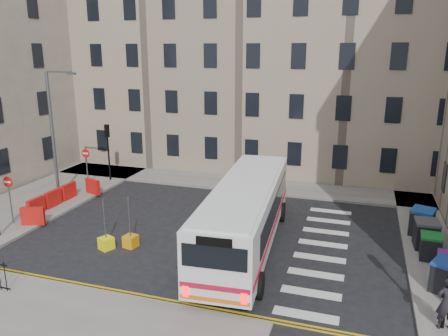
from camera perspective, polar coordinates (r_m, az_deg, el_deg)
The scene contains 19 objects.
ground at distance 23.00m, azimuth 2.60°, elevation -8.98°, with size 120.00×120.00×0.00m, color black.
pavement_north at distance 32.42m, azimuth -3.60°, elevation -1.57°, with size 36.00×3.20×0.15m, color slate.
pavement_east at distance 26.24m, azimuth 24.57°, elevation -7.10°, with size 2.40×26.00×0.15m, color slate.
pavement_west at distance 30.29m, azimuth -23.36°, elevation -4.05°, with size 6.00×22.00×0.15m, color slate.
terrace_north at distance 37.87m, azimuth -1.35°, elevation 14.00°, with size 38.30×10.80×17.20m.
traffic_light_nw at distance 32.61m, azimuth -14.93°, elevation 3.11°, with size 0.28×0.22×4.10m.
streetlamp at distance 29.36m, azimuth -21.49°, elevation 4.19°, with size 0.50×0.22×8.14m.
no_entry_north at distance 31.45m, azimuth -17.55°, elevation 0.99°, with size 0.60×0.08×3.00m.
no_entry_south at distance 26.30m, azimuth -26.28°, elevation -2.62°, with size 0.60×0.08×3.00m.
roadworks_barriers at distance 28.41m, azimuth -20.84°, elevation -3.80°, with size 1.66×6.26×1.00m.
bus at distance 21.04m, azimuth 2.85°, elevation -5.83°, with size 3.72×12.12×3.24m.
wheelie_bin_a at distance 19.77m, azimuth 27.01°, elevation -12.45°, with size 1.39×1.46×1.27m.
wheelie_bin_b at distance 20.63m, azimuth 27.22°, elevation -11.48°, with size 1.06×1.18×1.17m.
wheelie_bin_c at distance 22.30m, azimuth 25.36°, elevation -9.26°, with size 0.99×1.12×1.16m.
wheelie_bin_d at distance 23.38m, azimuth 24.89°, elevation -7.81°, with size 1.13×1.28×1.36m.
wheelie_bin_e at distance 24.86m, azimuth 24.44°, elevation -6.39°, with size 1.42×1.52×1.38m.
pedestrian at distance 17.21m, azimuth 27.10°, elevation -15.45°, with size 0.71×0.46×1.94m, color black.
bollard_yellow at distance 22.31m, azimuth -15.13°, elevation -9.47°, with size 0.60×0.60×0.60m, color #F7EF0D.
bollard_chevron at distance 22.26m, azimuth -12.09°, elevation -9.33°, with size 0.60×0.60×0.60m, color orange.
Camera 1 is at (5.46, -20.26, 9.42)m, focal length 35.00 mm.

